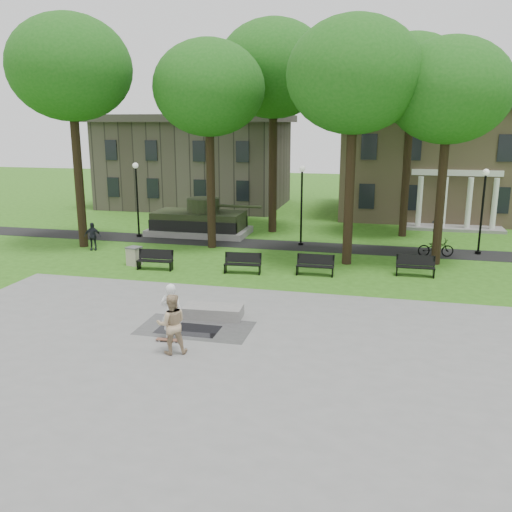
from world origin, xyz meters
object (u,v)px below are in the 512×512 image
(concrete_block, at_px, (213,312))
(trash_bin, at_px, (134,256))
(cyclist, at_px, (436,241))
(friend_watching, at_px, (172,324))
(park_bench_0, at_px, (156,259))
(skateboarder, at_px, (171,312))

(concrete_block, xyz_separation_m, trash_bin, (-6.33, 6.51, 0.24))
(cyclist, bearing_deg, friend_watching, 140.51)
(concrete_block, distance_m, park_bench_0, 7.76)
(friend_watching, xyz_separation_m, park_bench_0, (-4.66, 9.38, -0.47))
(skateboarder, height_order, trash_bin, skateboarder)
(park_bench_0, bearing_deg, trash_bin, 156.52)
(skateboarder, xyz_separation_m, cyclist, (9.62, 14.37, -0.13))
(skateboarder, height_order, friend_watching, skateboarder)
(trash_bin, bearing_deg, cyclist, 19.87)
(concrete_block, height_order, park_bench_0, park_bench_0)
(skateboarder, relative_size, trash_bin, 2.05)
(trash_bin, bearing_deg, park_bench_0, -20.32)
(friend_watching, distance_m, trash_bin, 11.62)
(skateboarder, bearing_deg, park_bench_0, -74.96)
(concrete_block, bearing_deg, cyclist, 53.41)
(concrete_block, distance_m, trash_bin, 9.09)
(skateboarder, xyz_separation_m, park_bench_0, (-4.23, 8.33, -0.48))
(friend_watching, height_order, park_bench_0, friend_watching)
(cyclist, height_order, park_bench_0, cyclist)
(concrete_block, height_order, friend_watching, friend_watching)
(trash_bin, bearing_deg, friend_watching, -58.49)
(skateboarder, distance_m, trash_bin, 10.51)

